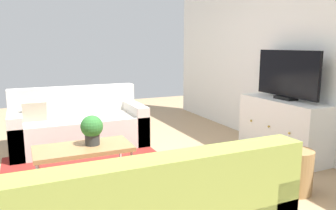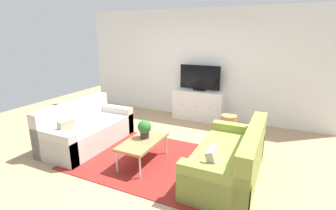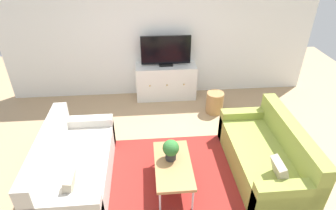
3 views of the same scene
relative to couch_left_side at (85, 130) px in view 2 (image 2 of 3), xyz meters
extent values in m
plane|color=tan|center=(1.44, 0.10, -0.28)|extent=(10.00, 10.00, 0.00)
cube|color=white|center=(1.44, 2.65, 1.07)|extent=(6.40, 0.12, 2.70)
cube|color=maroon|center=(1.44, -0.05, -0.27)|extent=(2.50, 1.90, 0.01)
cube|color=beige|center=(0.09, 0.00, -0.06)|extent=(0.89, 1.81, 0.44)
cube|color=beige|center=(-0.26, 0.00, 0.13)|extent=(0.20, 1.81, 0.83)
cube|color=beige|center=(0.09, 0.82, 0.01)|extent=(0.89, 0.18, 0.57)
cube|color=beige|center=(0.09, -0.81, 0.01)|extent=(0.89, 0.18, 0.57)
cube|color=#B2A58C|center=(0.14, -0.57, 0.28)|extent=(0.15, 0.30, 0.31)
cube|color=olive|center=(2.79, 0.00, -0.06)|extent=(0.89, 1.81, 0.44)
cube|color=olive|center=(3.13, 0.00, 0.13)|extent=(0.20, 1.81, 0.83)
cube|color=olive|center=(2.79, 0.82, 0.01)|extent=(0.89, 0.18, 0.57)
cube|color=olive|center=(2.79, -0.81, 0.01)|extent=(0.89, 0.18, 0.57)
cube|color=#B2A58C|center=(2.74, -0.57, 0.28)|extent=(0.19, 0.30, 0.32)
cube|color=#A37547|center=(1.42, -0.17, 0.11)|extent=(0.50, 0.97, 0.04)
cylinder|color=silver|center=(1.21, -0.62, -0.10)|extent=(0.03, 0.03, 0.37)
cylinder|color=silver|center=(1.64, -0.62, -0.10)|extent=(0.03, 0.03, 0.37)
cylinder|color=silver|center=(1.21, 0.27, -0.10)|extent=(0.03, 0.03, 0.37)
cylinder|color=silver|center=(1.64, 0.27, -0.10)|extent=(0.03, 0.03, 0.37)
cylinder|color=#2D2D2D|center=(1.40, -0.07, 0.19)|extent=(0.15, 0.15, 0.11)
sphere|color=#2D6B2D|center=(1.40, -0.07, 0.33)|extent=(0.23, 0.23, 0.23)
cube|color=white|center=(1.53, 2.37, 0.09)|extent=(1.26, 0.44, 0.74)
sphere|color=#B79338|center=(1.18, 2.14, 0.13)|extent=(0.03, 0.03, 0.03)
sphere|color=#B79338|center=(1.53, 2.14, 0.13)|extent=(0.03, 0.03, 0.03)
sphere|color=#B79338|center=(1.89, 2.14, 0.13)|extent=(0.03, 0.03, 0.03)
cube|color=black|center=(1.53, 2.39, 0.48)|extent=(0.28, 0.16, 0.04)
cube|color=black|center=(1.53, 2.39, 0.80)|extent=(1.01, 0.04, 0.59)
cylinder|color=#9E7547|center=(2.45, 1.68, -0.06)|extent=(0.34, 0.34, 0.43)
camera|label=1|loc=(4.71, -0.70, 1.16)|focal=35.08mm
camera|label=2|loc=(3.44, -3.43, 1.84)|focal=26.73mm
camera|label=3|loc=(1.11, -3.03, 2.86)|focal=30.26mm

